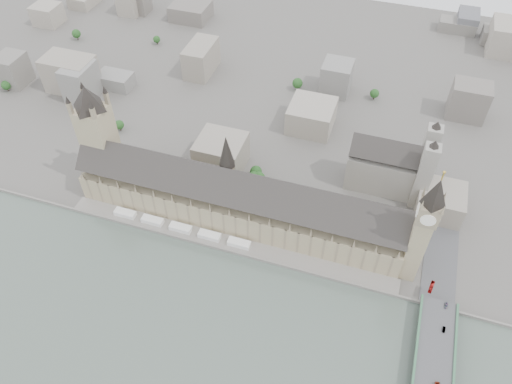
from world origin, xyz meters
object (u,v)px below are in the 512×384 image
(red_bus_north, at_px, (431,287))
(car_approach, at_px, (446,306))
(car_silver, at_px, (444,329))
(westminster_abbey, at_px, (391,166))
(victoria_tower, at_px, (97,133))
(elizabeth_tower, at_px, (425,224))
(palace_of_westminster, at_px, (238,200))

(red_bus_north, bearing_deg, car_approach, -36.41)
(car_silver, xyz_separation_m, car_approach, (0.24, 19.12, -0.04))
(westminster_abbey, xyz_separation_m, car_silver, (55.04, -132.51, -14.08))
(victoria_tower, xyz_separation_m, car_approach, (288.21, -44.39, -44.24))
(elizabeth_tower, xyz_separation_m, car_silver, (27.97, -45.51, -47.09))
(car_silver, bearing_deg, red_bus_north, 113.40)
(car_approach, bearing_deg, westminster_abbey, 119.41)
(westminster_abbey, bearing_deg, red_bus_north, -66.46)
(palace_of_westminster, bearing_deg, car_silver, -19.02)
(red_bus_north, bearing_deg, car_silver, -60.21)
(elizabeth_tower, bearing_deg, red_bus_north, -40.32)
(westminster_abbey, bearing_deg, victoria_tower, -163.50)
(car_silver, relative_size, car_approach, 0.92)
(victoria_tower, relative_size, car_approach, 20.32)
(palace_of_westminster, bearing_deg, car_approach, -12.91)
(elizabeth_tower, bearing_deg, car_approach, -43.09)
(palace_of_westminster, distance_m, car_silver, 175.94)
(palace_of_westminster, relative_size, victoria_tower, 2.65)
(palace_of_westminster, xyz_separation_m, westminster_abbey, (110.92, 75.30, 2.38))
(car_silver, bearing_deg, elizabeth_tower, 125.73)
(westminster_abbey, distance_m, car_approach, 126.94)
(elizabeth_tower, bearing_deg, victoria_tower, 176.04)
(red_bus_north, height_order, car_silver, red_bus_north)
(car_approach, bearing_deg, car_silver, -87.31)
(palace_of_westminster, xyz_separation_m, red_bus_north, (155.17, -26.27, -11.03))
(red_bus_north, bearing_deg, elizabeth_tower, 150.22)
(westminster_abbey, relative_size, car_silver, 14.95)
(elizabeth_tower, height_order, victoria_tower, elizabeth_tower)
(westminster_abbey, xyz_separation_m, red_bus_north, (44.24, -101.57, -13.41))
(elizabeth_tower, distance_m, car_approach, 60.93)
(victoria_tower, xyz_separation_m, car_silver, (287.97, -63.51, -44.21))
(red_bus_north, bearing_deg, palace_of_westminster, -179.07)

